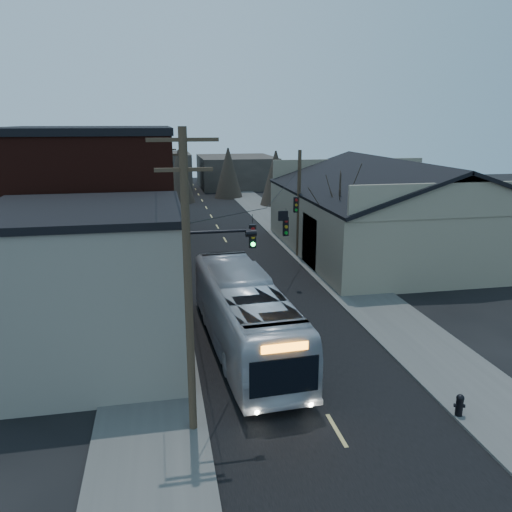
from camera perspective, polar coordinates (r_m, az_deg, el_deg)
The scene contains 15 objects.
ground at distance 17.53m, azimuth 11.60°, elevation -22.60°, with size 160.00×160.00×0.00m, color black.
road_surface at distance 44.34m, azimuth -3.22°, elevation 1.28°, with size 9.00×110.00×0.02m, color black.
sidewalk_left at distance 43.96m, azimuth -11.64°, elevation 0.93°, with size 4.00×110.00×0.12m, color #474744.
sidewalk_right at distance 45.64m, azimuth 4.89°, elevation 1.72°, with size 4.00×110.00×0.12m, color #474744.
building_clapboard at distance 23.03m, azimuth -18.53°, elevation -3.72°, with size 8.00×8.00×7.00m, color gray.
building_brick at distance 33.41m, azimuth -18.19°, elevation 4.69°, with size 10.00×12.00×10.00m, color black.
building_left_far at distance 49.32m, azimuth -15.34°, elevation 6.32°, with size 9.00×14.00×7.00m, color #2F2A25.
warehouse at distance 42.83m, azimuth 15.23°, elevation 3.95°, with size 16.16×20.60×7.73m.
building_far_left at distance 78.03m, azimuth -11.29°, elevation 9.28°, with size 10.00×12.00×6.00m, color #2F2A25.
building_far_right at distance 84.03m, azimuth -2.27°, elevation 9.62°, with size 12.00×14.00×5.00m, color #2F2A25.
bare_tree at distance 35.60m, azimuth 9.40°, elevation 3.56°, with size 0.40×0.40×7.20m, color black.
utility_lines at distance 37.33m, azimuth -6.85°, elevation 6.31°, with size 11.24×45.28×10.50m.
bus at distance 23.85m, azimuth -1.33°, elevation -6.66°, with size 2.99×12.76×3.55m, color #B4B8C1.
parked_car at distance 44.79m, azimuth -8.87°, elevation 2.12°, with size 1.39×3.99×1.31m, color #999CA0.
fire_hydrant at distance 20.56m, azimuth 22.24°, elevation -15.40°, with size 0.42×0.29×0.85m.
Camera 1 is at (-5.78, -12.66, 10.66)m, focal length 35.00 mm.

